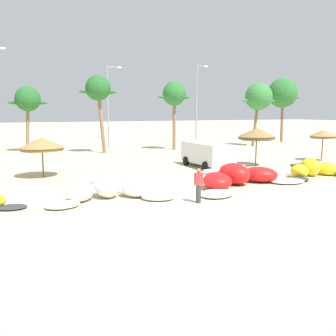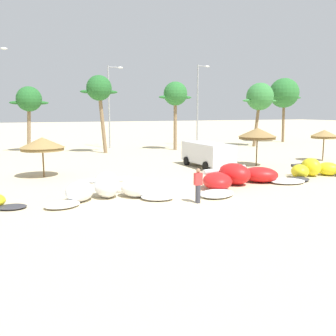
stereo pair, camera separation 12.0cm
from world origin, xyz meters
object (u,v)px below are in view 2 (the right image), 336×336
at_px(kite_center, 239,177).
at_px(palm_center_left, 99,90).
at_px(beach_umbrella_near_palms, 257,133).
at_px(beach_umbrella_outermost, 324,134).
at_px(palm_center_right, 175,95).
at_px(palm_right, 284,93).
at_px(parked_van, 207,153).
at_px(lamppost_east, 198,102).
at_px(person_near_kites, 198,186).
at_px(lamppost_east_center, 110,103).
at_px(palm_left_of_gap, 29,100).
at_px(kite_left_of_center, 108,189).
at_px(beach_umbrella_middle, 42,144).
at_px(palm_right_of_gap, 260,97).
at_px(kite_right_of_center, 314,170).

height_order(kite_center, palm_center_left, palm_center_left).
xyz_separation_m(beach_umbrella_near_palms, beach_umbrella_outermost, (6.99, 0.18, -0.23)).
distance_m(palm_center_right, palm_right, 18.12).
xyz_separation_m(parked_van, lamppost_east, (7.00, 14.83, 4.21)).
height_order(person_near_kites, lamppost_east_center, lamppost_east_center).
xyz_separation_m(kite_center, palm_left_of_gap, (-10.00, 23.30, 4.84)).
xyz_separation_m(kite_left_of_center, palm_left_of_gap, (-2.32, 23.58, 4.83)).
distance_m(palm_center_left, palm_right, 26.24).
bearing_deg(palm_left_of_gap, beach_umbrella_near_palms, -48.26).
bearing_deg(beach_umbrella_middle, beach_umbrella_near_palms, -5.04).
bearing_deg(palm_right_of_gap, kite_left_of_center, -140.02).
distance_m(beach_umbrella_near_palms, parked_van, 4.21).
bearing_deg(kite_left_of_center, lamppost_east, 53.33).
distance_m(palm_left_of_gap, palm_right_of_gap, 25.95).
xyz_separation_m(parked_van, palm_center_left, (-5.32, 12.41, 5.20)).
relative_size(beach_umbrella_middle, palm_center_right, 0.38).
relative_size(kite_right_of_center, lamppost_east, 0.59).
relative_size(kite_center, palm_right, 0.93).
height_order(beach_umbrella_middle, beach_umbrella_near_palms, beach_umbrella_near_palms).
bearing_deg(palm_center_right, beach_umbrella_middle, -140.66).
bearing_deg(kite_right_of_center, beach_umbrella_outermost, 40.89).
relative_size(beach_umbrella_outermost, person_near_kites, 1.63).
distance_m(kite_center, beach_umbrella_outermost, 14.03).
height_order(palm_left_of_gap, lamppost_east_center, lamppost_east_center).
xyz_separation_m(kite_right_of_center, palm_center_right, (-1.45, 18.80, 5.47)).
bearing_deg(palm_left_of_gap, kite_right_of_center, -54.81).
relative_size(palm_center_right, lamppost_east, 0.77).
xyz_separation_m(beach_umbrella_middle, beach_umbrella_near_palms, (15.58, -1.38, 0.37)).
bearing_deg(palm_right, palm_right_of_gap, -151.04).
xyz_separation_m(kite_left_of_center, person_near_kites, (3.63, -2.39, 0.33)).
distance_m(beach_umbrella_outermost, palm_center_left, 21.24).
bearing_deg(kite_left_of_center, beach_umbrella_outermost, 17.48).
bearing_deg(lamppost_east, lamppost_east_center, 166.95).
distance_m(beach_umbrella_middle, palm_left_of_gap, 16.34).
bearing_deg(parked_van, beach_umbrella_middle, 178.11).
bearing_deg(palm_center_left, palm_right_of_gap, -0.12).
distance_m(beach_umbrella_middle, palm_center_left, 14.26).
xyz_separation_m(palm_right_of_gap, lamppost_east_center, (-16.98, 4.79, -0.68)).
bearing_deg(beach_umbrella_middle, kite_left_of_center, -72.54).
xyz_separation_m(palm_right_of_gap, lamppost_east, (-6.93, 2.46, -0.54)).
distance_m(palm_left_of_gap, palm_center_left, 7.59).
bearing_deg(beach_umbrella_near_palms, palm_right, 45.44).
bearing_deg(palm_right_of_gap, beach_umbrella_middle, -154.98).
bearing_deg(lamppost_east_center, kite_left_of_center, -104.57).
distance_m(kite_left_of_center, lamppost_east_center, 25.57).
bearing_deg(palm_right, palm_center_left, -171.93).
height_order(beach_umbrella_middle, palm_left_of_gap, palm_left_of_gap).
relative_size(kite_left_of_center, lamppost_east, 0.66).
distance_m(kite_center, lamppost_east, 23.89).
bearing_deg(palm_center_left, beach_umbrella_outermost, -39.33).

